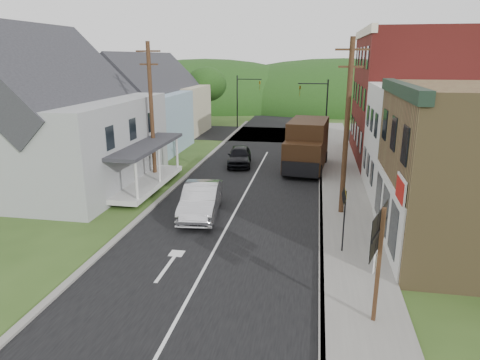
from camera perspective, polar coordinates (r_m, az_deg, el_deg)
The scene contains 24 objects.
ground at distance 20.55m, azimuth -2.14°, elevation -7.01°, with size 120.00×120.00×0.00m, color #2D4719.
road at distance 29.85m, azimuth 1.91°, elevation 0.45°, with size 9.00×90.00×0.02m, color black.
cross_road at distance 46.34m, azimuth 4.96°, elevation 6.06°, with size 60.00×9.00×0.02m, color black.
sidewalk_right at distance 27.70m, azimuth 13.47°, elevation -1.10°, with size 2.80×55.00×0.15m, color slate.
curb_right at distance 27.64m, azimuth 10.68°, elevation -0.97°, with size 0.20×55.00×0.15m, color slate.
curb_left at distance 28.98m, azimuth -7.80°, elevation -0.06°, with size 0.30×55.00×0.12m, color slate.
storefront_white at distance 27.37m, azimuth 25.35°, elevation 4.43°, with size 8.00×7.00×6.50m, color silver.
storefront_red at distance 36.31m, azimuth 21.93°, elevation 10.15°, with size 8.00×12.00×10.00m, color maroon.
house_gray at distance 29.51m, azimuth -23.18°, elevation 7.38°, with size 10.20×12.24×8.35m.
house_blue at distance 38.77m, azimuth -12.99°, elevation 9.26°, with size 7.14×8.16×7.28m.
house_cream at distance 47.30m, azimuth -9.30°, elevation 10.63°, with size 7.14×8.16×7.28m.
utility_pole_right at distance 22.27m, azimuth 14.05°, elevation 6.83°, with size 1.60×0.26×9.00m.
utility_pole_left at distance 28.69m, azimuth -11.72°, elevation 8.97°, with size 1.60×0.26×9.00m.
traffic_signal_right at distance 42.17m, azimuth 10.55°, elevation 10.01°, with size 2.87×0.20×6.00m.
traffic_signal_left at distance 49.85m, azimuth 0.43°, elevation 11.19°, with size 2.87×0.20×6.00m.
tree_left_b at distance 37.17m, azimuth -24.84°, elevation 9.77°, with size 4.80×4.80×6.94m.
tree_left_c at distance 44.89m, azimuth -21.33°, elevation 12.36°, with size 5.80×5.80×8.41m.
tree_left_d at distance 52.21m, azimuth -4.50°, elevation 12.61°, with size 4.80×4.80×6.94m.
forested_ridge at distance 74.00m, azimuth 7.02°, elevation 9.78°, with size 90.00×30.00×16.00m, color #18320F.
silver_sedan at distance 22.47m, azimuth -5.22°, elevation -2.72°, with size 1.77×5.09×1.68m, color silver.
dark_sedan at distance 32.81m, azimuth -0.07°, elevation 3.22°, with size 1.73×4.30×1.46m, color black.
delivery_van at distance 31.66m, azimuth 8.89°, elevation 4.57°, with size 3.20×6.67×3.61m.
route_sign_cluster at distance 13.55m, azimuth 17.97°, elevation -8.73°, with size 0.76×2.04×3.72m.
warning_sign at distance 18.21m, azimuth 13.71°, elevation -3.97°, with size 0.19×0.77×2.83m.
Camera 1 is at (4.07, -18.45, 8.09)m, focal length 32.00 mm.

